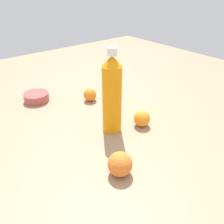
# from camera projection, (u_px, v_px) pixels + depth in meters

# --- Properties ---
(ground_plane) EXTENTS (2.40, 2.40, 0.00)m
(ground_plane) POSITION_uv_depth(u_px,v_px,m) (108.00, 130.00, 0.95)
(ground_plane) COLOR #9E7F60
(water_bottle) EXTENTS (0.07, 0.07, 0.33)m
(water_bottle) POSITION_uv_depth(u_px,v_px,m) (112.00, 95.00, 0.88)
(water_bottle) COLOR orange
(water_bottle) RESTS_ON ground_plane
(orange_0) EXTENTS (0.06, 0.06, 0.06)m
(orange_0) POSITION_uv_depth(u_px,v_px,m) (90.00, 95.00, 1.16)
(orange_0) COLOR orange
(orange_0) RESTS_ON ground_plane
(orange_1) EXTENTS (0.08, 0.08, 0.08)m
(orange_1) POSITION_uv_depth(u_px,v_px,m) (120.00, 164.00, 0.72)
(orange_1) COLOR orange
(orange_1) RESTS_ON ground_plane
(orange_2) EXTENTS (0.07, 0.07, 0.07)m
(orange_2) POSITION_uv_depth(u_px,v_px,m) (142.00, 119.00, 0.96)
(orange_2) COLOR orange
(orange_2) RESTS_ON ground_plane
(ceramic_bowl) EXTENTS (0.12, 0.12, 0.04)m
(ceramic_bowl) POSITION_uv_depth(u_px,v_px,m) (36.00, 97.00, 1.16)
(ceramic_bowl) COLOR #B24C47
(ceramic_bowl) RESTS_ON ground_plane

